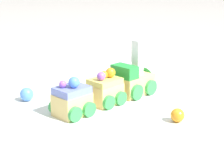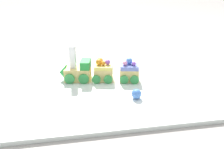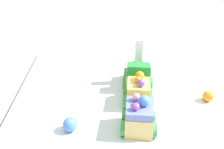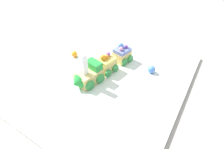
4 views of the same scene
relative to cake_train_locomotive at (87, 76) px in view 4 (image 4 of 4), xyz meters
The scene contains 7 objects.
ground_plane 0.10m from the cake_train_locomotive, 133.93° to the left, with size 10.00×10.00×0.00m, color gray.
display_board 0.10m from the cake_train_locomotive, 133.93° to the left, with size 0.63×0.48×0.01m, color silver.
cake_train_locomotive is the anchor object (origin of this frame).
cake_car_lemon 0.09m from the cake_train_locomotive, 169.04° to the left, with size 0.08×0.08×0.07m.
cake_car_blueberry 0.18m from the cake_train_locomotive, 168.99° to the left, with size 0.08×0.08×0.08m.
gumball_orange 0.18m from the cake_train_locomotive, 124.18° to the right, with size 0.03×0.03×0.03m, color orange.
gumball_blue 0.24m from the cake_train_locomotive, 135.51° to the left, with size 0.03×0.03×0.03m, color #4C84E0.
Camera 4 is at (0.41, 0.24, 0.42)m, focal length 28.00 mm.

